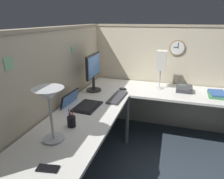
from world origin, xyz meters
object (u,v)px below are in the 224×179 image
at_px(office_phone, 185,89).
at_px(book_stack, 217,94).
at_px(desk_lamp_dome, 49,98).
at_px(keyboard, 117,97).
at_px(cell_phone, 48,168).
at_px(pen_cup, 71,121).
at_px(wall_clock, 177,48).
at_px(desk_lamp_paper, 161,62).
at_px(computer_mouse, 123,89).
at_px(laptop, 80,104).
at_px(monitor, 93,70).

xyz_separation_m(office_phone, book_stack, (-0.04, -0.40, -0.02)).
xyz_separation_m(desk_lamp_dome, office_phone, (1.49, -1.07, -0.33)).
bearing_deg(keyboard, book_stack, -66.15).
bearing_deg(cell_phone, pen_cup, 1.59).
bearing_deg(wall_clock, office_phone, -156.13).
relative_size(pen_cup, desk_lamp_paper, 0.34).
distance_m(keyboard, computer_mouse, 0.31).
distance_m(laptop, book_stack, 1.74).
height_order(laptop, desk_lamp_paper, desk_lamp_paper).
relative_size(desk_lamp_dome, cell_phone, 3.09).
distance_m(laptop, computer_mouse, 0.73).
bearing_deg(monitor, computer_mouse, -69.77).
relative_size(book_stack, wall_clock, 1.35).
xyz_separation_m(monitor, cell_phone, (-1.48, -0.27, -0.29)).
bearing_deg(desk_lamp_dome, laptop, 7.40).
bearing_deg(computer_mouse, pen_cup, 168.81).
height_order(monitor, book_stack, monitor).
xyz_separation_m(computer_mouse, office_phone, (0.18, -0.81, 0.02)).
height_order(desk_lamp_dome, cell_phone, desk_lamp_dome).
bearing_deg(wall_clock, book_stack, -124.08).
height_order(monitor, wall_clock, wall_clock).
bearing_deg(wall_clock, keyboard, 140.81).
height_order(pen_cup, book_stack, pen_cup).
height_order(laptop, keyboard, laptop).
bearing_deg(office_phone, desk_lamp_paper, 83.92).
height_order(computer_mouse, desk_lamp_paper, desk_lamp_paper).
xyz_separation_m(cell_phone, book_stack, (1.76, -1.31, 0.02)).
distance_m(monitor, pen_cup, 0.99).
height_order(pen_cup, desk_lamp_paper, desk_lamp_paper).
height_order(monitor, cell_phone, monitor).
height_order(monitor, keyboard, monitor).
bearing_deg(book_stack, desk_lamp_dome, 134.83).
bearing_deg(desk_lamp_paper, cell_phone, 162.43).
relative_size(monitor, desk_lamp_dome, 1.12).
height_order(monitor, laptop, monitor).
bearing_deg(book_stack, desk_lamp_paper, 84.10).
distance_m(computer_mouse, office_phone, 0.83).
distance_m(monitor, computer_mouse, 0.48).
relative_size(laptop, office_phone, 1.86).
bearing_deg(office_phone, pen_cup, 140.92).
bearing_deg(desk_lamp_paper, desk_lamp_dome, 154.50).
xyz_separation_m(book_stack, wall_clock, (0.37, 0.54, 0.51)).
xyz_separation_m(desk_lamp_paper, wall_clock, (0.29, -0.19, 0.15)).
bearing_deg(keyboard, desk_lamp_paper, -38.44).
height_order(laptop, computer_mouse, laptop).
height_order(pen_cup, wall_clock, wall_clock).
bearing_deg(monitor, desk_lamp_paper, -67.43).
relative_size(laptop, pen_cup, 2.21).
relative_size(keyboard, wall_clock, 1.95).
bearing_deg(desk_lamp_paper, office_phone, -96.08).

